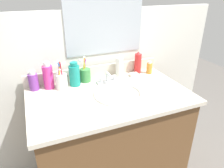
{
  "coord_description": "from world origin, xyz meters",
  "views": [
    {
      "loc": [
        -0.44,
        -1.12,
        1.45
      ],
      "look_at": [
        0.02,
        0.0,
        0.87
      ],
      "focal_mm": 33.21,
      "sensor_mm": 36.0,
      "label": 1
    }
  ],
  "objects_px": {
    "cup_green": "(85,74)",
    "bottle_oil_amber": "(149,68)",
    "bottle_mouthwash_teal": "(74,75)",
    "bottle_spray_red": "(138,63)",
    "bottle_lotion_white": "(119,67)",
    "faucet": "(108,79)",
    "soap_bar": "(134,75)",
    "bottle_soap_pink": "(48,76)",
    "cup_white_ceramic": "(61,81)",
    "bottle_cream_purple": "(33,81)"
  },
  "relations": [
    {
      "from": "bottle_soap_pink",
      "to": "bottle_oil_amber",
      "type": "xyz_separation_m",
      "value": [
        0.78,
        -0.03,
        -0.04
      ]
    },
    {
      "from": "soap_bar",
      "to": "bottle_lotion_white",
      "type": "bearing_deg",
      "value": 157.57
    },
    {
      "from": "bottle_mouthwash_teal",
      "to": "bottle_spray_red",
      "type": "distance_m",
      "value": 0.53
    },
    {
      "from": "bottle_soap_pink",
      "to": "faucet",
      "type": "bearing_deg",
      "value": -10.54
    },
    {
      "from": "bottle_lotion_white",
      "to": "bottle_spray_red",
      "type": "bearing_deg",
      "value": 2.34
    },
    {
      "from": "bottle_mouthwash_teal",
      "to": "bottle_oil_amber",
      "type": "bearing_deg",
      "value": -0.93
    },
    {
      "from": "bottle_soap_pink",
      "to": "bottle_cream_purple",
      "type": "height_order",
      "value": "bottle_soap_pink"
    },
    {
      "from": "faucet",
      "to": "soap_bar",
      "type": "distance_m",
      "value": 0.24
    },
    {
      "from": "bottle_soap_pink",
      "to": "cup_white_ceramic",
      "type": "distance_m",
      "value": 0.09
    },
    {
      "from": "faucet",
      "to": "bottle_spray_red",
      "type": "distance_m",
      "value": 0.31
    },
    {
      "from": "cup_white_ceramic",
      "to": "faucet",
      "type": "bearing_deg",
      "value": -5.92
    },
    {
      "from": "bottle_soap_pink",
      "to": "cup_white_ceramic",
      "type": "height_order",
      "value": "cup_white_ceramic"
    },
    {
      "from": "faucet",
      "to": "bottle_oil_amber",
      "type": "xyz_separation_m",
      "value": [
        0.38,
        0.04,
        0.02
      ]
    },
    {
      "from": "bottle_mouthwash_teal",
      "to": "bottle_lotion_white",
      "type": "bearing_deg",
      "value": 4.62
    },
    {
      "from": "bottle_soap_pink",
      "to": "bottle_spray_red",
      "type": "xyz_separation_m",
      "value": [
        0.7,
        0.01,
        -0.0
      ]
    },
    {
      "from": "bottle_spray_red",
      "to": "soap_bar",
      "type": "relative_size",
      "value": 2.8
    },
    {
      "from": "bottle_mouthwash_teal",
      "to": "bottle_lotion_white",
      "type": "relative_size",
      "value": 0.98
    },
    {
      "from": "bottle_spray_red",
      "to": "cup_white_ceramic",
      "type": "bearing_deg",
      "value": -175.03
    },
    {
      "from": "bottle_lotion_white",
      "to": "soap_bar",
      "type": "bearing_deg",
      "value": -22.43
    },
    {
      "from": "bottle_oil_amber",
      "to": "soap_bar",
      "type": "xyz_separation_m",
      "value": [
        -0.14,
        -0.0,
        -0.03
      ]
    },
    {
      "from": "bottle_soap_pink",
      "to": "bottle_oil_amber",
      "type": "distance_m",
      "value": 0.78
    },
    {
      "from": "bottle_lotion_white",
      "to": "bottle_cream_purple",
      "type": "relative_size",
      "value": 1.28
    },
    {
      "from": "bottle_spray_red",
      "to": "bottle_lotion_white",
      "type": "bearing_deg",
      "value": -177.66
    },
    {
      "from": "bottle_oil_amber",
      "to": "cup_green",
      "type": "height_order",
      "value": "cup_green"
    },
    {
      "from": "bottle_soap_pink",
      "to": "bottle_oil_amber",
      "type": "bearing_deg",
      "value": -2.44
    },
    {
      "from": "bottle_mouthwash_teal",
      "to": "bottle_spray_red",
      "type": "xyz_separation_m",
      "value": [
        0.52,
        0.04,
        0.0
      ]
    },
    {
      "from": "bottle_soap_pink",
      "to": "soap_bar",
      "type": "height_order",
      "value": "bottle_soap_pink"
    },
    {
      "from": "bottle_soap_pink",
      "to": "cup_white_ceramic",
      "type": "relative_size",
      "value": 0.96
    },
    {
      "from": "soap_bar",
      "to": "bottle_cream_purple",
      "type": "bearing_deg",
      "value": 176.0
    },
    {
      "from": "bottle_oil_amber",
      "to": "bottle_mouthwash_teal",
      "type": "bearing_deg",
      "value": 179.07
    },
    {
      "from": "cup_white_ceramic",
      "to": "cup_green",
      "type": "relative_size",
      "value": 1.06
    },
    {
      "from": "bottle_cream_purple",
      "to": "soap_bar",
      "type": "relative_size",
      "value": 2.14
    },
    {
      "from": "bottle_mouthwash_teal",
      "to": "bottle_oil_amber",
      "type": "relative_size",
      "value": 1.71
    },
    {
      "from": "bottle_soap_pink",
      "to": "bottle_lotion_white",
      "type": "relative_size",
      "value": 1.09
    },
    {
      "from": "bottle_lotion_white",
      "to": "bottle_spray_red",
      "type": "xyz_separation_m",
      "value": [
        0.17,
        0.01,
        0.0
      ]
    },
    {
      "from": "bottle_spray_red",
      "to": "cup_white_ceramic",
      "type": "distance_m",
      "value": 0.62
    },
    {
      "from": "bottle_lotion_white",
      "to": "bottle_soap_pink",
      "type": "bearing_deg",
      "value": -179.41
    },
    {
      "from": "bottle_lotion_white",
      "to": "bottle_cream_purple",
      "type": "distance_m",
      "value": 0.63
    },
    {
      "from": "bottle_oil_amber",
      "to": "bottle_spray_red",
      "type": "height_order",
      "value": "bottle_spray_red"
    },
    {
      "from": "cup_green",
      "to": "soap_bar",
      "type": "height_order",
      "value": "cup_green"
    },
    {
      "from": "bottle_spray_red",
      "to": "soap_bar",
      "type": "distance_m",
      "value": 0.11
    },
    {
      "from": "bottle_cream_purple",
      "to": "soap_bar",
      "type": "xyz_separation_m",
      "value": [
        0.74,
        -0.05,
        -0.05
      ]
    },
    {
      "from": "bottle_lotion_white",
      "to": "bottle_cream_purple",
      "type": "xyz_separation_m",
      "value": [
        -0.63,
        0.01,
        -0.02
      ]
    },
    {
      "from": "cup_green",
      "to": "bottle_oil_amber",
      "type": "bearing_deg",
      "value": -5.04
    },
    {
      "from": "cup_white_ceramic",
      "to": "soap_bar",
      "type": "xyz_separation_m",
      "value": [
        0.56,
        0.0,
        -0.05
      ]
    },
    {
      "from": "faucet",
      "to": "bottle_mouthwash_teal",
      "type": "relative_size",
      "value": 0.93
    },
    {
      "from": "bottle_mouthwash_teal",
      "to": "bottle_lotion_white",
      "type": "height_order",
      "value": "bottle_lotion_white"
    },
    {
      "from": "cup_white_ceramic",
      "to": "soap_bar",
      "type": "relative_size",
      "value": 3.12
    },
    {
      "from": "bottle_cream_purple",
      "to": "bottle_spray_red",
      "type": "bearing_deg",
      "value": -0.08
    },
    {
      "from": "bottle_mouthwash_teal",
      "to": "soap_bar",
      "type": "distance_m",
      "value": 0.47
    }
  ]
}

